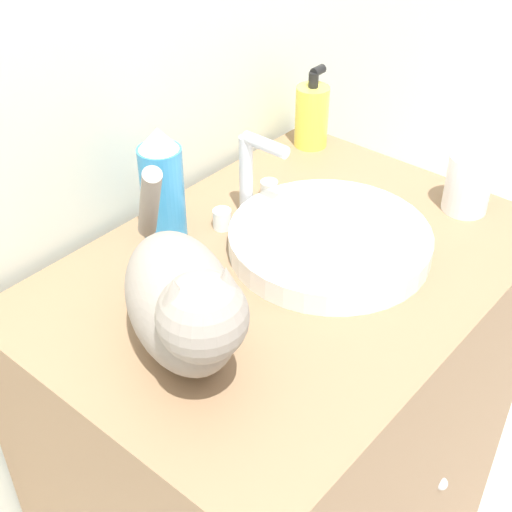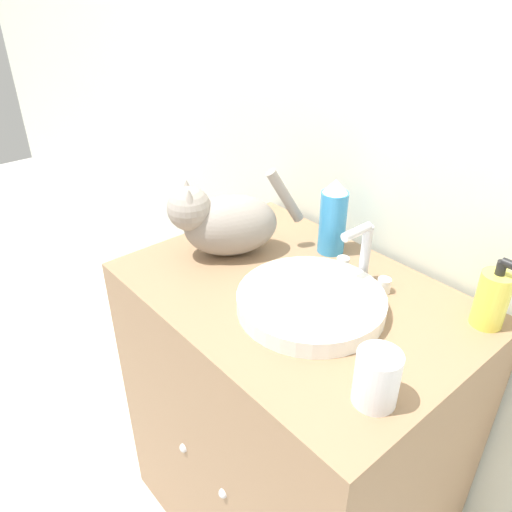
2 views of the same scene
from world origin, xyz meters
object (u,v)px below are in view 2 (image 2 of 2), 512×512
cat (223,221)px  spray_bottle (333,217)px  soap_bottle (492,298)px  cup (377,378)px

cat → spray_bottle: cat is taller
soap_bottle → spray_bottle: bearing=-177.5°
cup → soap_bottle: bearing=86.8°
soap_bottle → spray_bottle: 0.43m
cat → cup: (0.59, -0.11, -0.04)m
soap_bottle → spray_bottle: spray_bottle is taller
cat → spray_bottle: size_ratio=1.68×
cup → spray_bottle: bearing=140.3°
soap_bottle → cup: 0.36m
soap_bottle → cup: soap_bottle is taller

